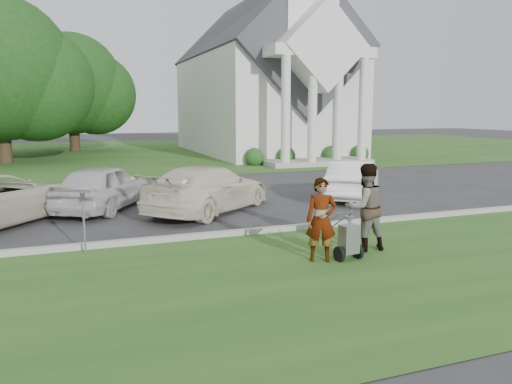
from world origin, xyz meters
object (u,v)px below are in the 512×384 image
parking_meter_near (84,215)px  car_c (208,189)px  church (264,70)px  person_right (365,208)px  tree_back (72,89)px  striping_cart (349,240)px  car_d (353,179)px  car_b (103,187)px  person_left (321,221)px

parking_meter_near → car_c: bearing=43.9°
church → parking_meter_near: size_ratio=17.22×
person_right → car_c: bearing=-67.0°
tree_back → parking_meter_near: 30.10m
striping_cart → parking_meter_near: 5.70m
church → car_d: bearing=-101.8°
person_right → car_b: bearing=-51.7°
car_d → person_right: bearing=98.6°
tree_back → church: bearing=-27.8°
church → car_b: bearing=-124.8°
person_left → parking_meter_near: (-4.58, 2.24, 0.01)m
person_right → car_d: size_ratio=0.47×
tree_back → car_b: tree_back is taller
person_left → person_right: bearing=41.5°
tree_back → parking_meter_near: tree_back is taller
car_d → car_b: bearing=31.8°
car_b → car_d: bearing=-157.1°
church → person_left: church is taller
striping_cart → person_left: size_ratio=0.66×
church → car_b: (-12.47, -17.94, -5.21)m
church → person_right: 26.34m
church → person_left: size_ratio=13.86×
person_right → car_c: (-2.15, 5.43, -0.25)m
church → tree_back: church is taller
tree_back → car_b: (0.55, -24.82, -3.99)m
person_right → car_c: 5.85m
person_right → car_b: (-5.16, 6.87, -0.24)m
church → parking_meter_near: (-13.18, -22.98, -5.06)m
tree_back → person_left: (4.41, -32.09, -3.86)m
striping_cart → car_d: (4.07, 6.49, 0.24)m
striping_cart → person_right: person_right is taller
parking_meter_near → car_c: car_c is taller
person_left → car_c: 5.89m
person_right → parking_meter_near: person_right is taller
church → car_d: church is taller
striping_cart → car_c: (-1.43, 5.97, 0.28)m
striping_cart → person_right: (0.72, 0.54, 0.53)m
person_left → car_c: person_left is taller
person_left → car_c: (-0.85, 5.83, -0.15)m
parking_meter_near → car_b: car_b is taller
church → car_b: size_ratio=5.60×
striping_cart → car_d: car_d is taller
person_left → car_b: person_left is taller
person_right → parking_meter_near: 6.16m
person_left → tree_back: bearing=122.2°
tree_back → car_d: size_ratio=2.31×
striping_cart → person_right: 1.05m
striping_cart → car_c: 6.14m
car_c → person_left: bearing=146.7°
person_left → person_right: (1.30, 0.40, 0.11)m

